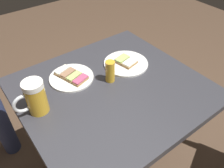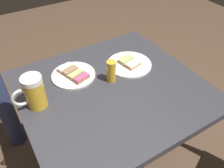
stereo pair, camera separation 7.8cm
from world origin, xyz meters
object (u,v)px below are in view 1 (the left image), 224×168
(beer_glass_small, at_px, (110,71))
(plate_far, at_px, (126,63))
(beer_mug, at_px, (35,98))
(plate_near, at_px, (71,77))

(beer_glass_small, bearing_deg, plate_far, 111.33)
(beer_mug, xyz_separation_m, beer_glass_small, (0.02, 0.36, -0.02))
(beer_mug, bearing_deg, plate_far, 94.01)
(plate_near, bearing_deg, beer_glass_small, 48.54)
(beer_mug, distance_m, beer_glass_small, 0.36)
(plate_far, height_order, beer_glass_small, beer_glass_small)
(beer_mug, bearing_deg, beer_glass_small, 86.57)
(plate_near, relative_size, plate_far, 0.93)
(plate_near, relative_size, beer_glass_small, 1.98)
(plate_near, distance_m, plate_far, 0.30)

